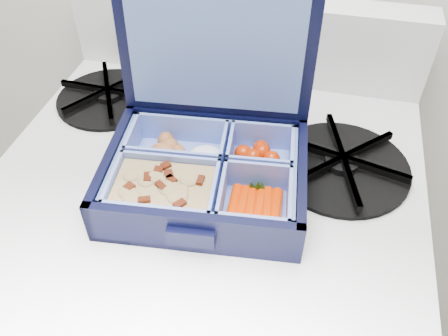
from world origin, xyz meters
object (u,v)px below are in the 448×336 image
(stove, at_px, (212,329))
(fork, at_px, (248,136))
(burner_grate, at_px, (342,161))
(bento_box, at_px, (205,176))

(stove, relative_size, fork, 5.06)
(burner_grate, relative_size, fork, 1.09)
(stove, distance_m, fork, 0.44)
(bento_box, xyz_separation_m, fork, (0.03, 0.12, -0.03))
(bento_box, relative_size, burner_grate, 1.33)
(burner_grate, bearing_deg, stove, -163.56)
(bento_box, bearing_deg, burner_grate, 21.10)
(burner_grate, bearing_deg, bento_box, -153.14)
(stove, xyz_separation_m, burner_grate, (0.17, 0.05, 0.44))
(stove, height_order, bento_box, bento_box)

